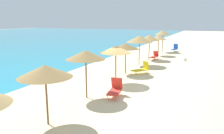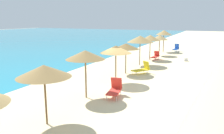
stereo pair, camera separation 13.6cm
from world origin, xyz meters
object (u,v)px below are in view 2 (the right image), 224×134
Objects in this scene: lounge_chair_2 at (115,89)px; beach_umbrella_4 at (85,55)px; beach_umbrella_6 at (126,46)px; cooler_box at (185,59)px; beach_umbrella_3 at (44,71)px; lounge_chair_3 at (176,48)px; beach_umbrella_10 at (164,33)px; lounge_chair_1 at (155,56)px; beach_umbrella_8 at (150,38)px; lounge_chair_4 at (142,69)px; beach_umbrella_7 at (140,39)px; beach_umbrella_5 at (116,49)px; beach_umbrella_9 at (160,37)px.

beach_umbrella_4 is at bearing 20.22° from lounge_chair_2.
beach_umbrella_6 is 4.63× the size of cooler_box.
lounge_chair_3 is (25.37, -1.22, -1.88)m from beach_umbrella_3.
beach_umbrella_10 is 6.82m from lounge_chair_1.
beach_umbrella_10 reaches higher than lounge_chair_2.
lounge_chair_4 is at bearing -169.82° from beach_umbrella_8.
beach_umbrella_7 is 10.29m from beach_umbrella_10.
beach_umbrella_10 is at bearing 39.85° from lounge_chair_3.
beach_umbrella_5 is (7.19, -0.07, 0.05)m from beach_umbrella_3.
lounge_chair_1 is at bearing -0.60° from beach_umbrella_3.
beach_umbrella_4 is 7.42m from lounge_chair_4.
beach_umbrella_4 is 1.00× the size of beach_umbrella_8.
lounge_chair_4 is (-14.68, 0.33, -0.04)m from lounge_chair_3.
beach_umbrella_9 reaches higher than lounge_chair_3.
lounge_chair_2 reaches higher than lounge_chair_4.
beach_umbrella_7 is 11.60m from lounge_chair_3.
beach_umbrella_8 is 3.46m from beach_umbrella_9.
beach_umbrella_6 is 1.64× the size of lounge_chair_2.
beach_umbrella_10 is (24.36, 0.33, 0.30)m from beach_umbrella_3.
beach_umbrella_6 is at bearing -85.40° from lounge_chair_2.
beach_umbrella_3 reaches higher than lounge_chair_3.
beach_umbrella_9 is 3.51m from lounge_chair_1.
lounge_chair_3 reaches higher than cooler_box.
beach_umbrella_10 reaches higher than beach_umbrella_3.
lounge_chair_1 is (7.76, -0.54, -1.88)m from beach_umbrella_6.
cooler_box is at bearing -41.18° from beach_umbrella_7.
beach_umbrella_3 is at bearing 94.06° from lounge_chair_3.
beach_umbrella_5 reaches higher than beach_umbrella_6.
beach_umbrella_10 is at bearing 1.31° from beach_umbrella_5.
beach_umbrella_7 is 3.40m from beach_umbrella_8.
beach_umbrella_4 is at bearing 93.00° from lounge_chair_3.
beach_umbrella_4 is at bearing -179.07° from beach_umbrella_7.
beach_umbrella_8 reaches higher than beach_umbrella_5.
beach_umbrella_4 is 1.80× the size of lounge_chair_2.
cooler_box is at bearing -16.36° from beach_umbrella_5.
beach_umbrella_3 is at bearing 117.88° from lounge_chair_4.
lounge_chair_2 is at bearing -157.43° from beach_umbrella_5.
beach_umbrella_5 is 1.06× the size of beach_umbrella_6.
lounge_chair_2 is 14.02m from cooler_box.
beach_umbrella_8 is 0.92× the size of beach_umbrella_10.
beach_umbrella_10 is at bearing 0.77° from beach_umbrella_3.
lounge_chair_3 is at bearing -100.60° from lounge_chair_2.
beach_umbrella_9 is at bearing -176.05° from beach_umbrella_10.
cooler_box is (11.15, -3.27, -2.19)m from beach_umbrella_5.
beach_umbrella_3 is 17.47m from beach_umbrella_8.
beach_umbrella_6 is 0.98× the size of beach_umbrella_9.
beach_umbrella_6 is at bearing 178.61° from beach_umbrella_9.
beach_umbrella_10 reaches higher than lounge_chair_1.
beach_umbrella_6 reaches higher than lounge_chair_2.
beach_umbrella_7 is at bearing -91.10° from lounge_chair_2.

